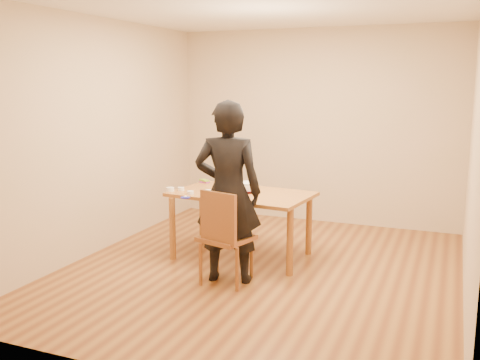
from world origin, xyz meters
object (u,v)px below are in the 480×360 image
at_px(cake_plate, 247,190).
at_px(person, 228,192).
at_px(cake, 247,186).
at_px(dining_table, 242,194).
at_px(dining_chair, 226,238).

relative_size(cake_plate, person, 0.16).
xyz_separation_m(cake_plate, person, (0.12, -0.81, 0.14)).
xyz_separation_m(cake_plate, cake, (0.00, -0.00, 0.05)).
xyz_separation_m(dining_table, cake, (0.03, 0.08, 0.08)).
distance_m(dining_chair, cake, 0.93).
relative_size(dining_chair, cake, 2.02).
bearing_deg(cake_plate, person, -81.75).
relative_size(cake, person, 0.12).
height_order(cake_plate, person, person).
height_order(dining_chair, person, person).
height_order(dining_table, cake, cake).
distance_m(cake_plate, cake, 0.05).
bearing_deg(cake, dining_chair, -82.18).
bearing_deg(cake, cake_plate, 90.00).
bearing_deg(dining_table, person, -72.15).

